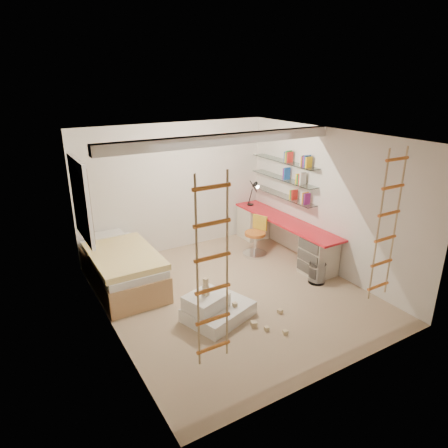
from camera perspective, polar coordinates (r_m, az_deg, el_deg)
floor at (r=6.78m, az=1.31°, el=-9.92°), size 4.50×4.50×0.00m
ceiling_beam at (r=6.18m, az=0.00°, el=11.99°), size 4.00×0.18×0.16m
window_frame at (r=6.83m, az=-19.78°, el=3.24°), size 0.06×1.15×1.35m
window_blind at (r=6.83m, az=-19.46°, el=3.29°), size 0.02×1.00×1.20m
rope_ladder_left at (r=4.13m, az=-1.64°, el=-7.07°), size 0.41×0.04×2.13m
rope_ladder_right at (r=5.82m, az=22.27°, el=-0.31°), size 0.41×0.04×2.13m
waste_bin at (r=7.23m, az=13.16°, el=-6.84°), size 0.29×0.29×0.37m
desk at (r=8.15m, az=8.41°, el=-1.61°), size 0.56×2.80×0.75m
shelves at (r=8.10m, az=8.47°, el=6.42°), size 0.25×1.80×0.71m
bed at (r=7.11m, az=-14.30°, el=-6.09°), size 1.02×2.00×0.69m
task_lamp at (r=8.61m, az=4.43°, el=4.91°), size 0.14×0.36×0.57m
swivel_chair at (r=8.08m, az=4.53°, el=-2.46°), size 0.63×0.63×0.81m
play_platform at (r=6.08m, az=-1.30°, el=-12.00°), size 1.12×0.99×0.42m
toy_blocks at (r=5.94m, az=1.82°, el=-11.64°), size 1.18×1.03×0.69m
books at (r=8.07m, az=8.53°, el=7.48°), size 0.14×0.70×0.92m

